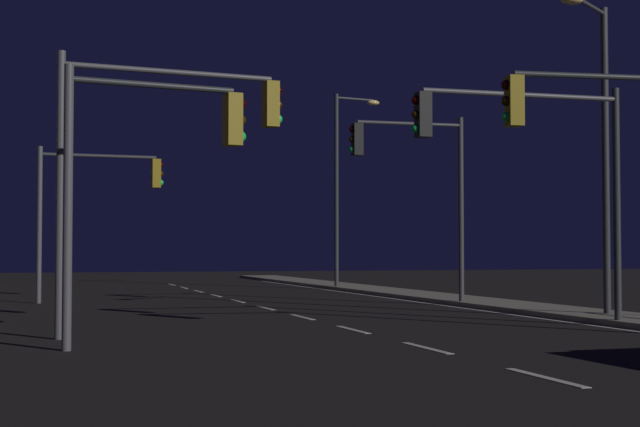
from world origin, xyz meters
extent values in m
plane|color=black|center=(0.00, 17.50, 0.00)|extent=(112.00, 112.00, 0.00)
cube|color=gray|center=(6.81, 17.50, 0.07)|extent=(2.18, 77.00, 0.14)
cube|color=silver|center=(0.00, 9.00, 0.01)|extent=(0.14, 2.00, 0.01)
cube|color=silver|center=(0.00, 13.00, 0.01)|extent=(0.14, 2.00, 0.01)
cube|color=silver|center=(0.00, 17.00, 0.01)|extent=(0.14, 2.00, 0.01)
cube|color=silver|center=(0.00, 21.00, 0.01)|extent=(0.14, 2.00, 0.01)
cube|color=silver|center=(0.00, 25.00, 0.01)|extent=(0.14, 2.00, 0.01)
cube|color=silver|center=(0.00, 29.00, 0.01)|extent=(0.14, 2.00, 0.01)
cube|color=silver|center=(0.00, 33.00, 0.01)|extent=(0.14, 2.00, 0.01)
cube|color=silver|center=(0.00, 37.00, 0.01)|extent=(0.14, 2.00, 0.01)
cube|color=silver|center=(0.00, 41.00, 0.01)|extent=(0.14, 2.00, 0.01)
cube|color=silver|center=(0.00, 45.00, 0.01)|extent=(0.14, 2.00, 0.01)
cube|color=silver|center=(5.47, 22.50, 0.01)|extent=(0.14, 53.00, 0.01)
cylinder|color=#2D3033|center=(5.94, 16.22, 2.72)|extent=(0.16, 0.16, 5.16)
cylinder|color=#4C4C51|center=(3.63, 16.25, 5.05)|extent=(4.61, 0.17, 0.11)
cube|color=black|center=(1.33, 16.28, 4.52)|extent=(0.28, 0.34, 0.95)
sphere|color=black|center=(1.17, 16.28, 4.82)|extent=(0.20, 0.20, 0.20)
sphere|color=black|center=(1.17, 16.28, 4.52)|extent=(0.20, 0.20, 0.20)
sphere|color=#19D84C|center=(1.17, 16.28, 4.22)|extent=(0.20, 0.20, 0.20)
cylinder|color=#4C4C51|center=(-5.94, 14.31, 2.41)|extent=(0.16, 0.16, 4.83)
cylinder|color=#2D3033|center=(-4.49, 14.53, 4.58)|extent=(2.91, 0.54, 0.11)
cube|color=olive|center=(-3.04, 14.75, 4.05)|extent=(0.33, 0.38, 0.95)
sphere|color=black|center=(-2.89, 14.77, 4.35)|extent=(0.20, 0.20, 0.20)
sphere|color=black|center=(-2.89, 14.77, 4.05)|extent=(0.20, 0.20, 0.20)
sphere|color=#19D84C|center=(-2.89, 14.77, 3.75)|extent=(0.20, 0.20, 0.20)
cylinder|color=#38383D|center=(5.98, 24.46, 2.94)|extent=(0.16, 0.16, 5.60)
cylinder|color=#38383D|center=(4.33, 24.49, 5.49)|extent=(3.31, 0.19, 0.11)
cube|color=black|center=(2.68, 24.53, 4.97)|extent=(0.29, 0.35, 0.95)
sphere|color=black|center=(2.52, 24.54, 5.27)|extent=(0.20, 0.20, 0.20)
sphere|color=black|center=(2.52, 24.54, 4.97)|extent=(0.20, 0.20, 0.20)
sphere|color=#19D84C|center=(2.52, 24.54, 4.67)|extent=(0.20, 0.20, 0.20)
cylinder|color=#4C4C51|center=(-6.01, 16.50, 2.74)|extent=(0.16, 0.16, 5.49)
cylinder|color=#4C4C51|center=(-3.90, 16.74, 5.24)|extent=(4.23, 0.58, 0.11)
cube|color=olive|center=(-1.79, 16.98, 4.71)|extent=(0.32, 0.37, 0.95)
sphere|color=black|center=(-1.64, 16.99, 5.01)|extent=(0.20, 0.20, 0.20)
sphere|color=black|center=(-1.64, 16.99, 4.71)|extent=(0.20, 0.20, 0.20)
sphere|color=#19D84C|center=(-1.64, 16.99, 4.41)|extent=(0.20, 0.20, 0.20)
cylinder|color=#2D3033|center=(4.13, 13.59, 5.00)|extent=(3.99, 0.53, 0.11)
cube|color=olive|center=(2.14, 13.80, 4.48)|extent=(0.31, 0.37, 0.95)
sphere|color=black|center=(1.98, 13.82, 4.78)|extent=(0.20, 0.20, 0.20)
sphere|color=black|center=(1.98, 13.82, 4.48)|extent=(0.20, 0.20, 0.20)
sphere|color=#19D84C|center=(1.98, 13.82, 4.18)|extent=(0.20, 0.20, 0.20)
cylinder|color=#4C4C51|center=(-6.32, 29.51, 2.50)|extent=(0.16, 0.16, 5.01)
cylinder|color=#38383D|center=(-4.47, 29.60, 4.76)|extent=(3.70, 0.29, 0.11)
cube|color=olive|center=(-2.62, 29.69, 4.23)|extent=(0.30, 0.35, 0.95)
sphere|color=black|center=(-2.47, 29.70, 4.53)|extent=(0.20, 0.20, 0.20)
sphere|color=black|center=(-2.47, 29.70, 4.23)|extent=(0.20, 0.20, 0.20)
sphere|color=#19D84C|center=(-2.47, 29.70, 3.93)|extent=(0.20, 0.20, 0.20)
cylinder|color=#2D3033|center=(7.01, 18.28, 3.92)|extent=(0.18, 0.18, 7.55)
cylinder|color=#38383D|center=(6.15, 17.61, 7.54)|extent=(1.77, 1.41, 0.10)
cylinder|color=#2D3033|center=(6.02, 37.18, 4.30)|extent=(0.18, 0.18, 8.32)
cylinder|color=#38383D|center=(6.93, 37.34, 8.31)|extent=(1.82, 0.42, 0.10)
ellipsoid|color=#F9D172|center=(7.83, 37.50, 8.21)|extent=(0.56, 0.36, 0.24)
camera|label=1|loc=(-6.47, -2.36, 1.68)|focal=54.03mm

